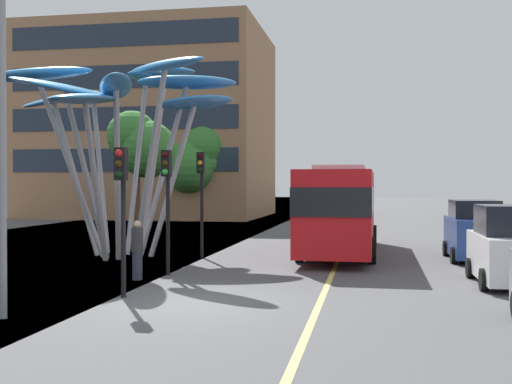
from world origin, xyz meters
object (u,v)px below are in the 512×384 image
(red_bus, at_px, (340,206))
(car_parked_far, at_px, (474,232))
(leaf_sculpture, at_px, (123,98))
(pedestrian, at_px, (137,250))
(car_parked_mid, at_px, (509,248))
(traffic_light_kerb_near, at_px, (122,189))
(traffic_light_kerb_far, at_px, (167,185))
(traffic_light_island_mid, at_px, (201,182))
(street_lamp, at_px, (15,72))

(red_bus, xyz_separation_m, car_parked_far, (4.92, -1.18, -0.88))
(leaf_sculpture, relative_size, pedestrian, 5.60)
(red_bus, height_order, car_parked_mid, red_bus)
(car_parked_far, bearing_deg, red_bus, 166.47)
(traffic_light_kerb_near, xyz_separation_m, car_parked_far, (9.73, 9.56, -1.63))
(leaf_sculpture, xyz_separation_m, pedestrian, (2.60, -5.27, -5.21))
(traffic_light_kerb_far, distance_m, car_parked_mid, 10.06)
(traffic_light_kerb_near, bearing_deg, car_parked_far, 44.49)
(traffic_light_island_mid, bearing_deg, car_parked_mid, -24.89)
(car_parked_mid, height_order, pedestrian, car_parked_mid)
(red_bus, relative_size, traffic_light_kerb_near, 2.94)
(traffic_light_kerb_near, bearing_deg, traffic_light_island_mid, 92.13)
(red_bus, xyz_separation_m, traffic_light_kerb_near, (-4.81, -10.74, 0.75))
(red_bus, relative_size, traffic_light_island_mid, 2.71)
(street_lamp, distance_m, pedestrian, 6.95)
(leaf_sculpture, xyz_separation_m, car_parked_mid, (13.06, -4.32, -5.06))
(red_bus, height_order, car_parked_far, red_bus)
(traffic_light_island_mid, height_order, pedestrian, traffic_light_island_mid)
(traffic_light_island_mid, distance_m, pedestrian, 5.98)
(red_bus, bearing_deg, traffic_light_island_mid, -156.06)
(leaf_sculpture, xyz_separation_m, traffic_light_island_mid, (2.98, 0.35, -3.20))
(leaf_sculpture, bearing_deg, pedestrian, -63.74)
(leaf_sculpture, relative_size, traffic_light_kerb_far, 2.54)
(red_bus, distance_m, traffic_light_island_mid, 5.68)
(traffic_light_kerb_far, xyz_separation_m, traffic_light_island_mid, (-0.17, 4.59, 0.11))
(red_bus, height_order, traffic_light_kerb_far, traffic_light_kerb_far)
(traffic_light_kerb_far, height_order, street_lamp, street_lamp)
(traffic_light_island_mid, height_order, street_lamp, street_lamp)
(pedestrian, bearing_deg, traffic_light_island_mid, 86.10)
(traffic_light_kerb_near, distance_m, pedestrian, 3.44)
(traffic_light_island_mid, bearing_deg, traffic_light_kerb_near, -87.87)
(red_bus, relative_size, car_parked_mid, 2.85)
(traffic_light_kerb_near, height_order, traffic_light_kerb_far, traffic_light_kerb_far)
(street_lamp, relative_size, pedestrian, 4.67)
(red_bus, bearing_deg, pedestrian, -124.88)
(red_bus, xyz_separation_m, car_parked_mid, (4.96, -6.95, -0.89))
(red_bus, relative_size, car_parked_far, 2.80)
(red_bus, height_order, traffic_light_kerb_near, traffic_light_kerb_near)
(red_bus, bearing_deg, traffic_light_kerb_far, -125.79)
(traffic_light_kerb_near, bearing_deg, street_lamp, -115.09)
(traffic_light_kerb_near, bearing_deg, pedestrian, 103.79)
(car_parked_far, bearing_deg, traffic_light_island_mid, -173.81)
(leaf_sculpture, bearing_deg, traffic_light_island_mid, 6.76)
(car_parked_mid, height_order, street_lamp, street_lamp)
(street_lamp, bearing_deg, car_parked_mid, 30.32)
(red_bus, bearing_deg, car_parked_mid, -54.49)
(car_parked_far, relative_size, street_lamp, 0.48)
(leaf_sculpture, height_order, traffic_light_kerb_near, leaf_sculpture)
(red_bus, bearing_deg, street_lamp, -114.30)
(traffic_light_kerb_far, bearing_deg, red_bus, 54.21)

